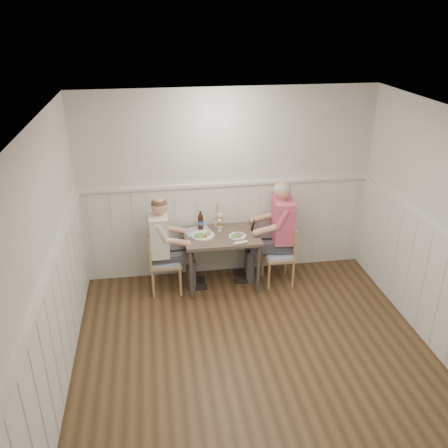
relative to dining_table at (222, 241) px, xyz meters
name	(u,v)px	position (x,y,z in m)	size (l,w,h in m)	color
ground_plane	(262,375)	(0.14, -1.84, -0.65)	(4.50, 4.50, 0.00)	#422D1A
room_shell	(267,246)	(0.14, -1.84, 0.86)	(4.04, 4.54, 2.60)	silver
wainscot	(250,284)	(0.14, -1.15, 0.04)	(4.00, 4.49, 1.34)	silver
dining_table	(222,241)	(0.00, 0.00, 0.00)	(0.99, 0.70, 0.75)	#49382C
chair_right	(282,252)	(0.83, -0.06, -0.20)	(0.41, 0.41, 0.84)	tan
chair_left	(161,259)	(-0.81, -0.03, -0.18)	(0.43, 0.43, 0.88)	tan
man_in_pink	(278,239)	(0.79, 0.05, -0.04)	(0.70, 0.49, 1.46)	#3F3F47
diner_cream	(163,252)	(-0.78, -0.01, -0.09)	(0.63, 0.44, 1.36)	#3F3F47
plate_man	(237,235)	(0.19, -0.09, 0.12)	(0.23, 0.23, 0.06)	white
plate_diner	(202,235)	(-0.27, -0.01, 0.12)	(0.31, 0.31, 0.08)	white
beer_glass_a	(220,218)	(0.01, 0.23, 0.23)	(0.08, 0.08, 0.20)	silver
beer_glass_b	(219,223)	(-0.01, 0.14, 0.20)	(0.06, 0.06, 0.16)	silver
beer_bottle	(201,221)	(-0.25, 0.21, 0.21)	(0.07, 0.07, 0.27)	black
rolled_napkin	(240,243)	(0.20, -0.30, 0.12)	(0.19, 0.08, 0.04)	white
grass_vase	(215,216)	(-0.05, 0.25, 0.27)	(0.04, 0.04, 0.38)	silver
gingham_mat	(197,231)	(-0.31, 0.17, 0.10)	(0.40, 0.35, 0.01)	#485EA2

